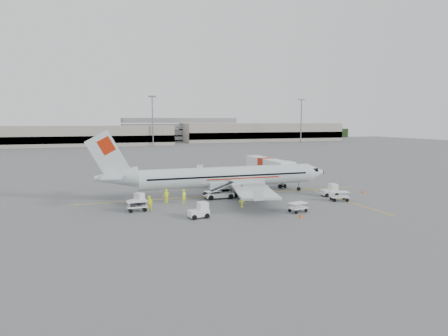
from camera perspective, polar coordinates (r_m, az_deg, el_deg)
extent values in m
plane|color=#56595B|center=(55.53, 0.65, -4.13)|extent=(360.00, 360.00, 0.00)
cube|color=yellow|center=(55.53, 0.65, -4.13)|extent=(44.00, 0.20, 0.01)
cube|color=yellow|center=(54.93, 17.47, -4.58)|extent=(0.20, 20.00, 0.01)
cone|color=#FC4B0F|center=(60.72, 20.44, -3.32)|extent=(0.38, 0.38, 0.63)
cone|color=#FC4B0F|center=(65.97, -6.09, -2.08)|extent=(0.43, 0.43, 0.70)
cone|color=#FC4B0F|center=(43.24, 11.62, -7.08)|extent=(0.39, 0.39, 0.64)
imported|color=yellow|center=(50.06, -6.10, -4.32)|extent=(0.82, 0.77, 1.87)
imported|color=yellow|center=(46.69, -11.24, -5.28)|extent=(1.12, 1.08, 1.82)
imported|color=yellow|center=(47.50, 2.78, -5.07)|extent=(1.09, 1.19, 1.60)
imported|color=yellow|center=(50.74, -8.76, -4.20)|extent=(1.19, 0.93, 1.89)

